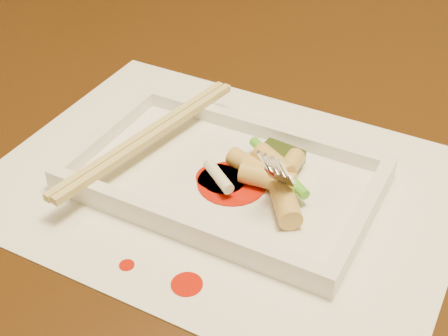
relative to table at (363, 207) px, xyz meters
The scene contains 23 objects.
table is the anchor object (origin of this frame).
placemat 0.20m from the table, 123.04° to the right, with size 0.40×0.30×0.00m, color white.
sauce_splatter_a 0.29m from the table, 103.93° to the right, with size 0.02×0.02×0.00m, color #B91605.
sauce_splatter_b 0.31m from the table, 113.35° to the right, with size 0.01×0.01×0.00m, color #B91605.
plate_base 0.20m from the table, 123.04° to the right, with size 0.26×0.16×0.01m, color white.
plate_rim_far 0.17m from the table, 142.95° to the right, with size 0.26×0.01×0.01m, color white.
plate_rim_near 0.27m from the table, 113.32° to the right, with size 0.26×0.01×0.01m, color white.
plate_rim_left 0.29m from the table, 146.37° to the right, with size 0.01×0.14×0.01m, color white.
plate_rim_right 0.19m from the table, 78.55° to the right, with size 0.01×0.14×0.01m, color white.
veg_piece 0.17m from the table, 119.48° to the right, with size 0.04×0.03×0.01m, color black.
scallion_white 0.22m from the table, 120.15° to the right, with size 0.01×0.01×0.04m, color #EAEACC.
scallion_green 0.18m from the table, 112.75° to the right, with size 0.01×0.01×0.09m, color #41A61A.
chopstick_a 0.26m from the table, 140.53° to the right, with size 0.01×0.22×0.01m, color #D2BC69.
chopstick_b 0.26m from the table, 139.22° to the right, with size 0.01×0.22×0.01m, color #D2BC69.
fork 0.23m from the table, 100.92° to the right, with size 0.09×0.10×0.14m, color silver, non-canonical shape.
sauce_blob_0 0.21m from the table, 119.29° to the right, with size 0.06×0.06×0.00m, color #B91605.
sauce_blob_1 0.21m from the table, 121.55° to the right, with size 0.04×0.04×0.00m, color #B91605.
sauce_blob_2 0.21m from the table, 123.79° to the right, with size 0.04×0.04×0.00m, color #B91605.
rice_cake_0 0.19m from the table, 111.60° to the right, with size 0.02×0.02×0.05m, color #D9C165.
rice_cake_1 0.18m from the table, 110.35° to the right, with size 0.02×0.02×0.04m, color #D9C165.
rice_cake_2 0.19m from the table, 113.74° to the right, with size 0.02×0.02×0.04m, color #D9C165.
rice_cake_3 0.19m from the table, 118.94° to the right, with size 0.02×0.02×0.05m, color #D9C165.
rice_cake_4 0.20m from the table, 101.12° to the right, with size 0.02×0.02×0.05m, color #D9C165.
Camera 1 is at (0.10, -0.52, 1.10)m, focal length 50.00 mm.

